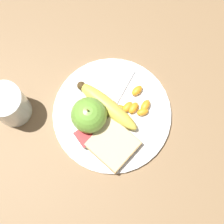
# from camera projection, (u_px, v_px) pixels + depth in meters

# --- Properties ---
(ground_plane) EXTENTS (3.00, 3.00, 0.00)m
(ground_plane) POSITION_uv_depth(u_px,v_px,m) (112.00, 115.00, 0.91)
(ground_plane) COLOR olive
(plate) EXTENTS (0.28, 0.28, 0.01)m
(plate) POSITION_uv_depth(u_px,v_px,m) (112.00, 114.00, 0.90)
(plate) COLOR white
(plate) RESTS_ON ground_plane
(juice_glass) EXTENTS (0.08, 0.08, 0.11)m
(juice_glass) POSITION_uv_depth(u_px,v_px,m) (9.00, 105.00, 0.86)
(juice_glass) COLOR silver
(juice_glass) RESTS_ON ground_plane
(apple) EXTENTS (0.08, 0.08, 0.09)m
(apple) POSITION_uv_depth(u_px,v_px,m) (89.00, 115.00, 0.85)
(apple) COLOR #72B23D
(apple) RESTS_ON plate
(banana) EXTENTS (0.18, 0.08, 0.04)m
(banana) POSITION_uv_depth(u_px,v_px,m) (106.00, 106.00, 0.88)
(banana) COLOR #E0CC4C
(banana) RESTS_ON plate
(bread_slice) EXTENTS (0.12, 0.11, 0.02)m
(bread_slice) POSITION_uv_depth(u_px,v_px,m) (113.00, 144.00, 0.87)
(bread_slice) COLOR #AB8751
(bread_slice) RESTS_ON plate
(fork) EXTENTS (0.10, 0.19, 0.00)m
(fork) POSITION_uv_depth(u_px,v_px,m) (110.00, 112.00, 0.89)
(fork) COLOR #B2B2B7
(fork) RESTS_ON plate
(jam_packet) EXTENTS (0.04, 0.04, 0.02)m
(jam_packet) POSITION_uv_depth(u_px,v_px,m) (85.00, 137.00, 0.87)
(jam_packet) COLOR silver
(jam_packet) RESTS_ON plate
(orange_segment_0) EXTENTS (0.02, 0.03, 0.02)m
(orange_segment_0) POSITION_uv_depth(u_px,v_px,m) (137.00, 91.00, 0.90)
(orange_segment_0) COLOR orange
(orange_segment_0) RESTS_ON plate
(orange_segment_1) EXTENTS (0.02, 0.03, 0.01)m
(orange_segment_1) POSITION_uv_depth(u_px,v_px,m) (123.00, 111.00, 0.89)
(orange_segment_1) COLOR orange
(orange_segment_1) RESTS_ON plate
(orange_segment_2) EXTENTS (0.03, 0.04, 0.02)m
(orange_segment_2) POSITION_uv_depth(u_px,v_px,m) (133.00, 108.00, 0.89)
(orange_segment_2) COLOR orange
(orange_segment_2) RESTS_ON plate
(orange_segment_3) EXTENTS (0.03, 0.03, 0.02)m
(orange_segment_3) POSITION_uv_depth(u_px,v_px,m) (143.00, 112.00, 0.89)
(orange_segment_3) COLOR orange
(orange_segment_3) RESTS_ON plate
(orange_segment_4) EXTENTS (0.03, 0.03, 0.01)m
(orange_segment_4) POSITION_uv_depth(u_px,v_px,m) (119.00, 107.00, 0.89)
(orange_segment_4) COLOR orange
(orange_segment_4) RESTS_ON plate
(orange_segment_5) EXTENTS (0.02, 0.03, 0.02)m
(orange_segment_5) POSITION_uv_depth(u_px,v_px,m) (128.00, 107.00, 0.89)
(orange_segment_5) COLOR orange
(orange_segment_5) RESTS_ON plate
(orange_segment_6) EXTENTS (0.03, 0.04, 0.02)m
(orange_segment_6) POSITION_uv_depth(u_px,v_px,m) (145.00, 106.00, 0.89)
(orange_segment_6) COLOR orange
(orange_segment_6) RESTS_ON plate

